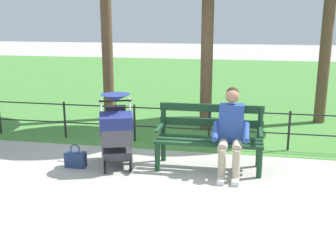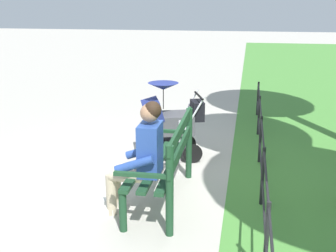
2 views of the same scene
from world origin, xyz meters
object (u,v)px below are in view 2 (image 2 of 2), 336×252
at_px(person_on_bench, 140,155).
at_px(handbag, 166,137).
at_px(park_bench, 166,159).
at_px(stroller, 168,120).

xyz_separation_m(person_on_bench, handbag, (2.35, 0.18, -0.55)).
height_order(park_bench, handbag, park_bench).
xyz_separation_m(stroller, handbag, (0.62, 0.16, -0.47)).
distance_m(park_bench, handbag, 2.10).
distance_m(person_on_bench, handbag, 2.42).
height_order(person_on_bench, handbag, person_on_bench).
relative_size(park_bench, handbag, 4.34).
bearing_deg(park_bench, stroller, 9.71).
bearing_deg(stroller, handbag, 14.77).
bearing_deg(handbag, person_on_bench, -175.59).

